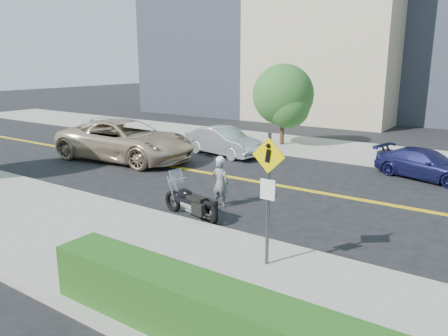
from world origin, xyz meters
TOP-DOWN VIEW (x-y plane):
  - ground_plane at (0.00, 0.00)m, footprint 120.00×120.00m
  - sidewalk_near at (0.00, -7.50)m, footprint 60.00×5.00m
  - sidewalk_far at (0.00, 7.50)m, footprint 60.00×5.00m
  - pedestrian_sign at (4.20, -6.31)m, footprint 0.78×0.08m
  - motorcyclist at (0.78, -3.21)m, footprint 0.59×0.41m
  - motorcycle at (0.65, -4.60)m, footprint 2.36×1.11m
  - suv at (-6.82, -0.15)m, footprint 7.09×3.76m
  - parked_car_white at (-11.44, 2.80)m, footprint 4.59×2.69m
  - parked_car_silver at (-3.62, 3.37)m, footprint 4.46×2.25m
  - parked_car_blue at (5.61, 4.20)m, footprint 4.34×2.73m
  - tree_far_a at (-2.19, 6.95)m, footprint 3.27×3.27m

SIDE VIEW (x-z plane):
  - ground_plane at x=0.00m, z-range 0.00..0.00m
  - sidewalk_near at x=0.00m, z-range 0.00..0.15m
  - sidewalk_far at x=0.00m, z-range 0.00..0.15m
  - parked_car_blue at x=5.61m, z-range 0.00..1.17m
  - motorcycle at x=0.65m, z-range 0.00..1.38m
  - parked_car_silver at x=-3.62m, z-range 0.00..1.40m
  - parked_car_white at x=-11.44m, z-range 0.00..1.47m
  - motorcyclist at x=0.78m, z-range 0.00..1.66m
  - suv at x=-6.82m, z-range 0.00..1.90m
  - pedestrian_sign at x=4.20m, z-range 0.46..3.46m
  - tree_far_a at x=-2.19m, z-range 0.59..5.06m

